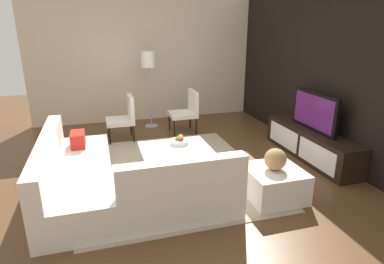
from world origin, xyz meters
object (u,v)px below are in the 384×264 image
sectional_couch (111,181)px  ottoman (273,183)px  media_console (310,144)px  floor_lamp (149,64)px  television (314,111)px  accent_chair_far (187,109)px  decorative_ball (275,159)px  fruit_bowl (180,141)px  coffee_table (176,160)px  accent_chair_near (125,115)px

sectional_couch → ottoman: sectional_couch is taller
media_console → floor_lamp: (-2.51, -2.27, 1.12)m
ottoman → television: bearing=128.3°
accent_chair_far → decorative_ball: bearing=17.8°
ottoman → accent_chair_far: (-2.96, -0.33, 0.29)m
accent_chair_far → fruit_bowl: bearing=-8.0°
sectional_couch → accent_chair_far: accent_chair_far is taller
television → accent_chair_far: bearing=-140.6°
media_console → decorative_ball: bearing=-51.6°
sectional_couch → accent_chair_far: 2.99m
media_console → coffee_table: bearing=-92.5°
fruit_bowl → accent_chair_near: bearing=-155.6°
sectional_couch → decorative_ball: sectional_couch is taller
sectional_couch → coffee_table: sectional_couch is taller
ottoman → coffee_table: bearing=-137.2°
ottoman → fruit_bowl: fruit_bowl is taller
accent_chair_far → decorative_ball: size_ratio=3.11×
media_console → floor_lamp: bearing=-137.9°
fruit_bowl → accent_chair_far: 1.77m
ottoman → accent_chair_near: bearing=-150.2°
fruit_bowl → decorative_ball: decorative_ball is taller
media_console → accent_chair_near: (-1.82, -2.89, 0.24)m
sectional_couch → coffee_table: 1.17m
television → coffee_table: 2.38m
media_console → decorative_ball: decorative_ball is taller
accent_chair_far → decorative_ball: accent_chair_far is taller
floor_lamp → ottoman: (3.52, 1.00, -1.17)m
media_console → ottoman: media_console is taller
coffee_table → media_console: bearing=87.5°
coffee_table → decorative_ball: bearing=42.8°
fruit_bowl → accent_chair_far: (-1.67, 0.59, 0.05)m
television → coffee_table: size_ratio=1.04×
media_console → sectional_couch: sectional_couch is taller
media_console → floor_lamp: 3.57m
fruit_bowl → ottoman: bearing=35.5°
fruit_bowl → decorative_ball: bearing=35.5°
accent_chair_near → decorative_ball: (2.83, 1.62, 0.05)m
floor_lamp → fruit_bowl: (2.23, 0.08, -0.94)m
coffee_table → ottoman: bearing=42.8°
coffee_table → accent_chair_near: accent_chair_near is taller
television → accent_chair_far: television is taller
media_console → coffee_table: size_ratio=1.96×
media_console → television: size_ratio=1.88×
sectional_couch → coffee_table: size_ratio=2.27×
television → decorative_ball: bearing=-51.7°
fruit_bowl → floor_lamp: bearing=-178.0°
fruit_bowl → accent_chair_far: size_ratio=0.32×
media_console → accent_chair_far: size_ratio=2.34×
decorative_ball → fruit_bowl: bearing=-144.5°
sectional_couch → accent_chair_near: accent_chair_near is taller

